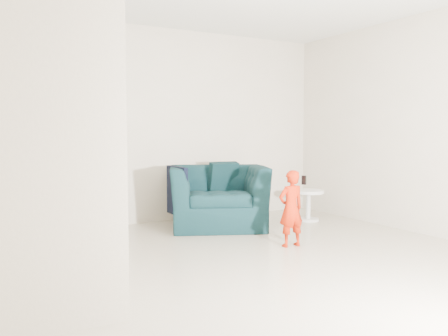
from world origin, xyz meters
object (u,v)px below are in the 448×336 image
(armchair, at_px, (218,197))
(staircase, at_px, (26,171))
(side_table, at_px, (308,200))
(toddler, at_px, (291,208))

(armchair, height_order, staircase, staircase)
(side_table, bearing_deg, armchair, 170.47)
(toddler, xyz_separation_m, staircase, (-2.69, -0.11, 0.53))
(armchair, xyz_separation_m, side_table, (1.33, -0.22, -0.11))
(toddler, distance_m, staircase, 2.74)
(armchair, relative_size, staircase, 0.35)
(toddler, relative_size, side_table, 1.92)
(side_table, height_order, staircase, staircase)
(side_table, relative_size, staircase, 0.12)
(staircase, bearing_deg, toddler, 2.31)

